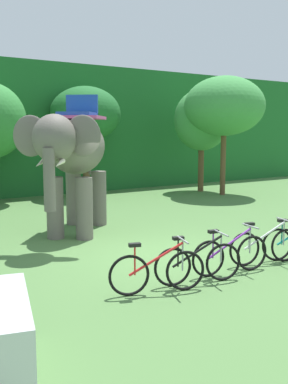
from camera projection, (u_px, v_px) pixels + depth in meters
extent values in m
plane|color=#4C753D|center=(160.00, 255.00, 9.93)|extent=(80.00, 80.00, 0.00)
cylinder|color=brown|center=(86.00, 167.00, 19.07)|extent=(0.31, 0.31, 2.46)
ellipsoid|color=#1E6028|center=(85.00, 114.00, 18.76)|extent=(2.99, 2.99, 2.32)
cylinder|color=brown|center=(201.00, 169.00, 20.55)|extent=(0.26, 0.26, 2.03)
ellipsoid|color=#3D8E42|center=(202.00, 120.00, 20.24)|extent=(2.54, 2.54, 2.80)
cylinder|color=brown|center=(223.00, 164.00, 19.34)|extent=(0.23, 0.23, 2.70)
ellipsoid|color=#3D8E42|center=(224.00, 106.00, 19.01)|extent=(3.45, 3.45, 2.54)
ellipsoid|color=#665E56|center=(77.00, 146.00, 12.05)|extent=(2.91, 3.14, 1.50)
cylinder|color=#665E56|center=(84.00, 208.00, 11.33)|extent=(0.44, 0.44, 1.60)
cylinder|color=#665E56|center=(55.00, 208.00, 11.42)|extent=(0.44, 0.44, 1.60)
cylinder|color=#665E56|center=(99.00, 198.00, 13.10)|extent=(0.44, 0.44, 1.60)
cylinder|color=#665E56|center=(74.00, 198.00, 13.19)|extent=(0.44, 0.44, 1.60)
ellipsoid|color=#665E56|center=(55.00, 138.00, 10.05)|extent=(1.47, 1.48, 1.10)
ellipsoid|color=#665E56|center=(83.00, 136.00, 10.12)|extent=(0.75, 0.65, 0.96)
ellipsoid|color=#665E56|center=(30.00, 136.00, 10.26)|extent=(0.75, 0.65, 0.96)
cylinder|color=#665E56|center=(49.00, 180.00, 9.73)|extent=(0.26, 0.26, 1.40)
cone|color=beige|center=(59.00, 164.00, 9.70)|extent=(0.45, 0.51, 0.21)
cone|color=beige|center=(40.00, 164.00, 9.75)|extent=(0.45, 0.51, 0.21)
cube|color=#BF4C8C|center=(78.00, 118.00, 12.05)|extent=(1.85, 1.85, 0.08)
cube|color=#1E4799|center=(78.00, 114.00, 12.03)|extent=(1.39, 1.42, 0.10)
cube|color=#1E4799|center=(82.00, 105.00, 12.49)|extent=(0.76, 0.64, 0.56)
cylinder|color=#665E56|center=(90.00, 160.00, 13.51)|extent=(0.08, 0.08, 0.90)
torus|color=black|center=(129.00, 276.00, 7.41)|extent=(0.69, 0.26, 0.71)
torus|color=black|center=(185.00, 271.00, 7.67)|extent=(0.69, 0.26, 0.71)
cylinder|color=red|center=(156.00, 259.00, 7.50)|extent=(0.94, 0.33, 0.54)
cylinder|color=red|center=(135.00, 260.00, 7.40)|extent=(0.03, 0.03, 0.52)
cube|color=black|center=(135.00, 245.00, 7.37)|extent=(0.22, 0.16, 0.06)
cylinder|color=#9E9EA3|center=(183.00, 255.00, 7.62)|extent=(0.03, 0.03, 0.55)
cylinder|color=#9E9EA3|center=(183.00, 240.00, 7.59)|extent=(0.19, 0.51, 0.03)
torus|color=black|center=(173.00, 267.00, 7.88)|extent=(0.70, 0.23, 0.71)
torus|color=black|center=(223.00, 262.00, 8.18)|extent=(0.70, 0.23, 0.71)
cylinder|color=black|center=(197.00, 251.00, 7.99)|extent=(0.95, 0.29, 0.54)
cylinder|color=black|center=(178.00, 252.00, 7.87)|extent=(0.03, 0.03, 0.52)
cube|color=black|center=(178.00, 238.00, 7.84)|extent=(0.22, 0.15, 0.06)
cylinder|color=#9E9EA3|center=(221.00, 248.00, 8.12)|extent=(0.03, 0.03, 0.55)
cylinder|color=#9E9EA3|center=(221.00, 233.00, 8.09)|extent=(0.17, 0.51, 0.03)
torus|color=black|center=(208.00, 259.00, 8.40)|extent=(0.71, 0.17, 0.71)
torus|color=black|center=(252.00, 253.00, 8.79)|extent=(0.71, 0.17, 0.71)
cylinder|color=purple|center=(230.00, 243.00, 8.55)|extent=(0.96, 0.21, 0.54)
cylinder|color=purple|center=(213.00, 245.00, 8.40)|extent=(0.03, 0.03, 0.52)
cube|color=black|center=(213.00, 231.00, 8.37)|extent=(0.21, 0.13, 0.06)
cylinder|color=#9E9EA3|center=(250.00, 240.00, 8.73)|extent=(0.03, 0.03, 0.55)
cylinder|color=#9E9EA3|center=(251.00, 226.00, 8.69)|extent=(0.12, 0.52, 0.03)
torus|color=black|center=(244.00, 249.00, 9.08)|extent=(0.70, 0.21, 0.71)
torus|color=black|center=(285.00, 245.00, 9.40)|extent=(0.70, 0.21, 0.71)
cylinder|color=silver|center=(265.00, 236.00, 9.20)|extent=(0.95, 0.27, 0.54)
cylinder|color=silver|center=(249.00, 236.00, 9.07)|extent=(0.03, 0.03, 0.52)
cube|color=black|center=(250.00, 224.00, 9.04)|extent=(0.22, 0.14, 0.06)
cylinder|color=#9E9EA3|center=(284.00, 232.00, 9.35)|extent=(0.03, 0.03, 0.55)
cylinder|color=#9E9EA3|center=(284.00, 220.00, 9.31)|extent=(0.15, 0.51, 0.03)
torus|color=black|center=(277.00, 245.00, 9.45)|extent=(0.68, 0.29, 0.71)
cylinder|color=teal|center=(282.00, 232.00, 9.43)|extent=(0.03, 0.03, 0.52)
cube|color=black|center=(282.00, 221.00, 9.40)|extent=(0.22, 0.16, 0.06)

